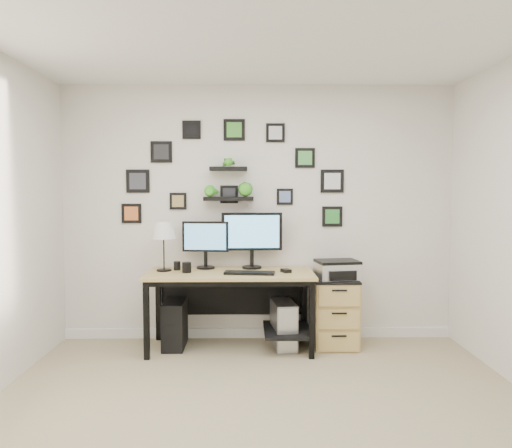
{
  "coord_description": "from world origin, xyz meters",
  "views": [
    {
      "loc": [
        -0.1,
        -3.12,
        1.55
      ],
      "look_at": [
        -0.03,
        1.83,
        1.2
      ],
      "focal_mm": 35.0,
      "sensor_mm": 36.0,
      "label": 1
    }
  ],
  "objects_px": {
    "monitor_left": "(205,241)",
    "printer": "(337,269)",
    "monitor_right": "(252,235)",
    "table_lamp": "(164,232)",
    "desk": "(234,284)",
    "mug": "(187,267)",
    "pc_tower_black": "(175,324)",
    "pc_tower_grey": "(284,324)",
    "file_cabinet": "(334,312)"
  },
  "relations": [
    {
      "from": "monitor_left",
      "to": "printer",
      "type": "bearing_deg",
      "value": -6.44
    },
    {
      "from": "monitor_right",
      "to": "table_lamp",
      "type": "relative_size",
      "value": 1.26
    },
    {
      "from": "monitor_left",
      "to": "desk",
      "type": "bearing_deg",
      "value": -31.43
    },
    {
      "from": "mug",
      "to": "pc_tower_black",
      "type": "xyz_separation_m",
      "value": [
        -0.13,
        0.09,
        -0.57
      ]
    },
    {
      "from": "monitor_left",
      "to": "pc_tower_black",
      "type": "height_order",
      "value": "monitor_left"
    },
    {
      "from": "pc_tower_grey",
      "to": "file_cabinet",
      "type": "height_order",
      "value": "file_cabinet"
    },
    {
      "from": "table_lamp",
      "to": "pc_tower_grey",
      "type": "distance_m",
      "value": 1.48
    },
    {
      "from": "monitor_right",
      "to": "pc_tower_black",
      "type": "bearing_deg",
      "value": -169.0
    },
    {
      "from": "desk",
      "to": "pc_tower_grey",
      "type": "relative_size",
      "value": 3.37
    },
    {
      "from": "table_lamp",
      "to": "file_cabinet",
      "type": "distance_m",
      "value": 1.86
    },
    {
      "from": "table_lamp",
      "to": "pc_tower_grey",
      "type": "height_order",
      "value": "table_lamp"
    },
    {
      "from": "printer",
      "to": "pc_tower_black",
      "type": "bearing_deg",
      "value": 179.86
    },
    {
      "from": "monitor_left",
      "to": "monitor_right",
      "type": "bearing_deg",
      "value": 0.55
    },
    {
      "from": "mug",
      "to": "pc_tower_grey",
      "type": "relative_size",
      "value": 0.21
    },
    {
      "from": "monitor_left",
      "to": "printer",
      "type": "xyz_separation_m",
      "value": [
        1.3,
        -0.15,
        -0.27
      ]
    },
    {
      "from": "monitor_right",
      "to": "mug",
      "type": "bearing_deg",
      "value": -159.11
    },
    {
      "from": "desk",
      "to": "file_cabinet",
      "type": "distance_m",
      "value": 1.03
    },
    {
      "from": "desk",
      "to": "mug",
      "type": "relative_size",
      "value": 16.18
    },
    {
      "from": "desk",
      "to": "mug",
      "type": "xyz_separation_m",
      "value": [
        -0.45,
        -0.06,
        0.17
      ]
    },
    {
      "from": "desk",
      "to": "printer",
      "type": "xyz_separation_m",
      "value": [
        1.01,
        0.03,
        0.14
      ]
    },
    {
      "from": "mug",
      "to": "file_cabinet",
      "type": "xyz_separation_m",
      "value": [
        1.44,
        0.11,
        -0.46
      ]
    },
    {
      "from": "monitor_right",
      "to": "mug",
      "type": "height_order",
      "value": "monitor_right"
    },
    {
      "from": "monitor_left",
      "to": "pc_tower_grey",
      "type": "xyz_separation_m",
      "value": [
        0.77,
        -0.18,
        -0.8
      ]
    },
    {
      "from": "pc_tower_black",
      "to": "pc_tower_grey",
      "type": "height_order",
      "value": "pc_tower_black"
    },
    {
      "from": "monitor_left",
      "to": "pc_tower_black",
      "type": "bearing_deg",
      "value": -154.03
    },
    {
      "from": "monitor_right",
      "to": "pc_tower_grey",
      "type": "height_order",
      "value": "monitor_right"
    },
    {
      "from": "monitor_left",
      "to": "pc_tower_grey",
      "type": "distance_m",
      "value": 1.13
    },
    {
      "from": "monitor_right",
      "to": "file_cabinet",
      "type": "xyz_separation_m",
      "value": [
        0.82,
        -0.12,
        -0.75
      ]
    },
    {
      "from": "pc_tower_grey",
      "to": "pc_tower_black",
      "type": "bearing_deg",
      "value": 178.02
    },
    {
      "from": "file_cabinet",
      "to": "printer",
      "type": "distance_m",
      "value": 0.43
    },
    {
      "from": "monitor_left",
      "to": "file_cabinet",
      "type": "relative_size",
      "value": 0.71
    },
    {
      "from": "desk",
      "to": "table_lamp",
      "type": "relative_size",
      "value": 3.33
    },
    {
      "from": "file_cabinet",
      "to": "monitor_right",
      "type": "bearing_deg",
      "value": 171.31
    },
    {
      "from": "monitor_right",
      "to": "file_cabinet",
      "type": "distance_m",
      "value": 1.11
    },
    {
      "from": "monitor_right",
      "to": "printer",
      "type": "distance_m",
      "value": 0.91
    },
    {
      "from": "mug",
      "to": "file_cabinet",
      "type": "relative_size",
      "value": 0.15
    },
    {
      "from": "table_lamp",
      "to": "printer",
      "type": "xyz_separation_m",
      "value": [
        1.69,
        -0.02,
        -0.37
      ]
    },
    {
      "from": "monitor_left",
      "to": "table_lamp",
      "type": "distance_m",
      "value": 0.43
    },
    {
      "from": "monitor_left",
      "to": "pc_tower_grey",
      "type": "relative_size",
      "value": 1.0
    },
    {
      "from": "table_lamp",
      "to": "printer",
      "type": "distance_m",
      "value": 1.74
    },
    {
      "from": "table_lamp",
      "to": "printer",
      "type": "relative_size",
      "value": 1.09
    },
    {
      "from": "desk",
      "to": "file_cabinet",
      "type": "xyz_separation_m",
      "value": [
        0.99,
        0.06,
        -0.29
      ]
    },
    {
      "from": "mug",
      "to": "pc_tower_grey",
      "type": "bearing_deg",
      "value": 3.34
    },
    {
      "from": "pc_tower_grey",
      "to": "file_cabinet",
      "type": "bearing_deg",
      "value": 6.73
    },
    {
      "from": "mug",
      "to": "monitor_left",
      "type": "bearing_deg",
      "value": 55.53
    },
    {
      "from": "pc_tower_grey",
      "to": "printer",
      "type": "relative_size",
      "value": 1.08
    },
    {
      "from": "desk",
      "to": "file_cabinet",
      "type": "bearing_deg",
      "value": 3.37
    },
    {
      "from": "desk",
      "to": "monitor_right",
      "type": "bearing_deg",
      "value": 46.51
    },
    {
      "from": "table_lamp",
      "to": "printer",
      "type": "bearing_deg",
      "value": -0.52
    },
    {
      "from": "pc_tower_black",
      "to": "file_cabinet",
      "type": "height_order",
      "value": "file_cabinet"
    }
  ]
}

